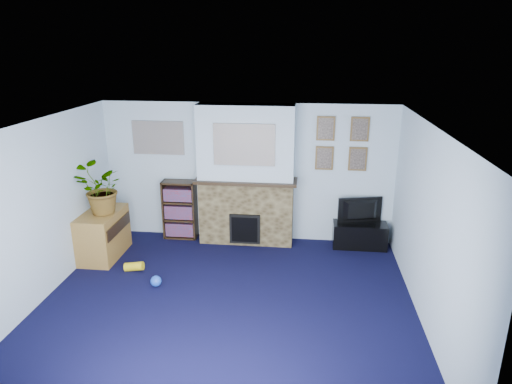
# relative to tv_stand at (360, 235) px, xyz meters

# --- Properties ---
(floor) EXTENTS (5.00, 4.50, 0.01)m
(floor) POSITION_rel_tv_stand_xyz_m (-1.95, -2.03, -0.23)
(floor) COLOR black
(floor) RESTS_ON ground
(ceiling) EXTENTS (5.00, 4.50, 0.01)m
(ceiling) POSITION_rel_tv_stand_xyz_m (-1.95, -2.03, 2.17)
(ceiling) COLOR white
(ceiling) RESTS_ON wall_back
(wall_back) EXTENTS (5.00, 0.04, 2.40)m
(wall_back) POSITION_rel_tv_stand_xyz_m (-1.95, 0.22, 0.97)
(wall_back) COLOR silver
(wall_back) RESTS_ON ground
(wall_front) EXTENTS (5.00, 0.04, 2.40)m
(wall_front) POSITION_rel_tv_stand_xyz_m (-1.95, -4.28, 0.97)
(wall_front) COLOR silver
(wall_front) RESTS_ON ground
(wall_left) EXTENTS (0.04, 4.50, 2.40)m
(wall_left) POSITION_rel_tv_stand_xyz_m (-4.45, -2.03, 0.97)
(wall_left) COLOR silver
(wall_left) RESTS_ON ground
(wall_right) EXTENTS (0.04, 4.50, 2.40)m
(wall_right) POSITION_rel_tv_stand_xyz_m (0.55, -2.03, 0.97)
(wall_right) COLOR silver
(wall_right) RESTS_ON ground
(chimney_breast) EXTENTS (1.72, 0.50, 2.40)m
(chimney_breast) POSITION_rel_tv_stand_xyz_m (-1.95, 0.02, 0.96)
(chimney_breast) COLOR brown
(chimney_breast) RESTS_ON ground
(collage_main) EXTENTS (1.00, 0.03, 0.68)m
(collage_main) POSITION_rel_tv_stand_xyz_m (-1.95, -0.19, 1.55)
(collage_main) COLOR gray
(collage_main) RESTS_ON chimney_breast
(collage_left) EXTENTS (0.90, 0.03, 0.58)m
(collage_left) POSITION_rel_tv_stand_xyz_m (-3.50, 0.21, 1.55)
(collage_left) COLOR gray
(collage_left) RESTS_ON wall_back
(portrait_tl) EXTENTS (0.30, 0.03, 0.40)m
(portrait_tl) POSITION_rel_tv_stand_xyz_m (-0.65, 0.20, 1.77)
(portrait_tl) COLOR brown
(portrait_tl) RESTS_ON wall_back
(portrait_tr) EXTENTS (0.30, 0.03, 0.40)m
(portrait_tr) POSITION_rel_tv_stand_xyz_m (-0.10, 0.20, 1.77)
(portrait_tr) COLOR brown
(portrait_tr) RESTS_ON wall_back
(portrait_bl) EXTENTS (0.30, 0.03, 0.40)m
(portrait_bl) POSITION_rel_tv_stand_xyz_m (-0.65, 0.20, 1.27)
(portrait_bl) COLOR brown
(portrait_bl) RESTS_ON wall_back
(portrait_br) EXTENTS (0.30, 0.03, 0.40)m
(portrait_br) POSITION_rel_tv_stand_xyz_m (-0.10, 0.20, 1.27)
(portrait_br) COLOR brown
(portrait_br) RESTS_ON wall_back
(tv_stand) EXTENTS (0.90, 0.38, 0.43)m
(tv_stand) POSITION_rel_tv_stand_xyz_m (0.00, 0.00, 0.00)
(tv_stand) COLOR black
(tv_stand) RESTS_ON ground
(television) EXTENTS (0.76, 0.27, 0.44)m
(television) POSITION_rel_tv_stand_xyz_m (0.00, 0.02, 0.42)
(television) COLOR black
(television) RESTS_ON tv_stand
(bookshelf) EXTENTS (0.58, 0.28, 1.05)m
(bookshelf) POSITION_rel_tv_stand_xyz_m (-3.15, 0.08, 0.28)
(bookshelf) COLOR black
(bookshelf) RESTS_ON ground
(sideboard) EXTENTS (0.54, 0.98, 0.76)m
(sideboard) POSITION_rel_tv_stand_xyz_m (-4.19, -0.82, 0.12)
(sideboard) COLOR olive
(sideboard) RESTS_ON ground
(potted_plant) EXTENTS (0.96, 0.96, 0.81)m
(potted_plant) POSITION_rel_tv_stand_xyz_m (-4.14, -0.87, 0.94)
(potted_plant) COLOR #26661E
(potted_plant) RESTS_ON sideboard
(mantel_clock) EXTENTS (0.10, 0.06, 0.14)m
(mantel_clock) POSITION_rel_tv_stand_xyz_m (-1.94, -0.03, 1.00)
(mantel_clock) COLOR gold
(mantel_clock) RESTS_ON chimney_breast
(mantel_candle) EXTENTS (0.05, 0.05, 0.14)m
(mantel_candle) POSITION_rel_tv_stand_xyz_m (-1.68, -0.03, 1.01)
(mantel_candle) COLOR #B2BFC6
(mantel_candle) RESTS_ON chimney_breast
(mantel_teddy) EXTENTS (0.14, 0.14, 0.14)m
(mantel_teddy) POSITION_rel_tv_stand_xyz_m (-2.52, -0.03, 0.99)
(mantel_teddy) COLOR slate
(mantel_teddy) RESTS_ON chimney_breast
(mantel_can) EXTENTS (0.06, 0.06, 0.13)m
(mantel_can) POSITION_rel_tv_stand_xyz_m (-1.23, -0.03, 0.99)
(mantel_can) COLOR yellow
(mantel_can) RESTS_ON chimney_breast
(green_crate) EXTENTS (0.35, 0.29, 0.26)m
(green_crate) POSITION_rel_tv_stand_xyz_m (-4.25, -1.09, -0.08)
(green_crate) COLOR #198C26
(green_crate) RESTS_ON ground
(toy_ball) EXTENTS (0.16, 0.16, 0.16)m
(toy_ball) POSITION_rel_tv_stand_xyz_m (-3.04, -1.68, -0.14)
(toy_ball) COLOR blue
(toy_ball) RESTS_ON ground
(toy_block) EXTENTS (0.18, 0.18, 0.22)m
(toy_block) POSITION_rel_tv_stand_xyz_m (-4.25, -1.06, -0.11)
(toy_block) COLOR yellow
(toy_block) RESTS_ON ground
(toy_tube) EXTENTS (0.31, 0.13, 0.17)m
(toy_tube) POSITION_rel_tv_stand_xyz_m (-3.52, -1.27, -0.15)
(toy_tube) COLOR yellow
(toy_tube) RESTS_ON ground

